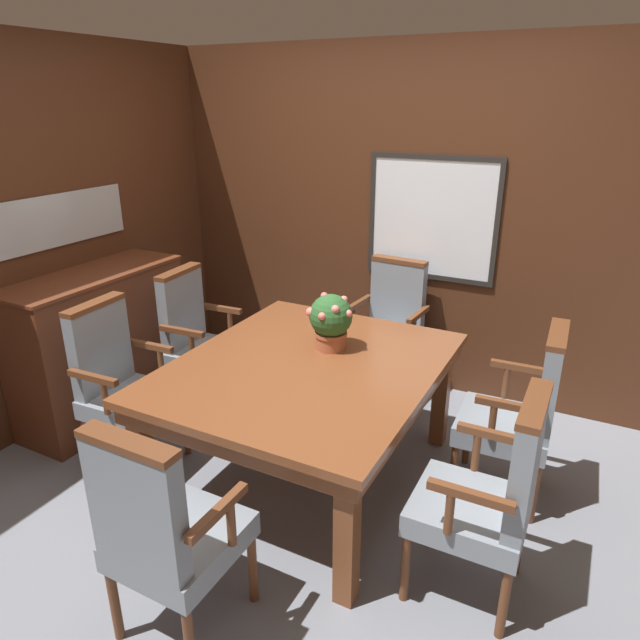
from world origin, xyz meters
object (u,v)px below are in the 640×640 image
at_px(chair_head_far, 390,325).
at_px(chair_right_far, 521,410).
at_px(chair_head_near, 165,529).
at_px(chair_left_far, 198,337).
at_px(dining_table, 307,378).
at_px(potted_plant, 331,320).
at_px(chair_right_near, 490,493).
at_px(chair_left_near, 120,381).
at_px(sideboard_cabinet, 102,344).

bearing_deg(chair_head_far, chair_right_far, -33.79).
height_order(chair_head_near, chair_left_far, same).
distance_m(dining_table, potted_plant, 0.36).
relative_size(dining_table, chair_head_near, 1.60).
bearing_deg(chair_right_far, chair_left_far, -92.59).
height_order(chair_right_near, chair_head_near, same).
distance_m(chair_right_near, chair_head_near, 1.32).
height_order(dining_table, chair_left_far, chair_left_far).
height_order(chair_right_near, chair_left_far, same).
distance_m(dining_table, chair_left_near, 1.11).
xyz_separation_m(chair_left_near, potted_plant, (1.08, 0.59, 0.37)).
xyz_separation_m(chair_head_near, sideboard_cabinet, (-1.63, 1.20, -0.03)).
xyz_separation_m(chair_head_far, sideboard_cabinet, (-1.64, -1.17, -0.03)).
bearing_deg(chair_left_far, chair_right_near, -113.62).
bearing_deg(sideboard_cabinet, chair_right_near, -8.68).
height_order(chair_head_far, sideboard_cabinet, sideboard_cabinet).
distance_m(chair_left_far, chair_left_near, 0.73).
xyz_separation_m(dining_table, chair_head_far, (0.03, 1.20, -0.11)).
xyz_separation_m(chair_right_far, potted_plant, (-1.06, -0.14, 0.37)).
height_order(chair_right_near, chair_left_near, same).
distance_m(chair_head_near, potted_plant, 1.46).
relative_size(chair_right_far, potted_plant, 3.11).
height_order(chair_left_far, potted_plant, potted_plant).
xyz_separation_m(chair_right_near, chair_head_near, (-1.06, -0.79, 0.00)).
distance_m(chair_head_near, sideboard_cabinet, 2.02).
xyz_separation_m(chair_right_far, chair_left_near, (-2.13, -0.73, 0.00)).
distance_m(dining_table, sideboard_cabinet, 1.62).
distance_m(chair_head_far, sideboard_cabinet, 2.01).
height_order(chair_head_near, chair_head_far, same).
relative_size(dining_table, sideboard_cabinet, 1.31).
height_order(chair_head_near, chair_left_near, same).
bearing_deg(chair_head_far, potted_plant, -86.01).
bearing_deg(chair_right_far, chair_head_near, -37.01).
distance_m(chair_right_near, chair_left_near, 2.13).
xyz_separation_m(dining_table, chair_right_far, (1.08, 0.38, -0.11)).
xyz_separation_m(chair_right_far, chair_left_far, (-2.14, 0.00, 0.00)).
relative_size(chair_head_near, sideboard_cabinet, 0.82).
bearing_deg(chair_head_near, chair_left_far, -54.73).
xyz_separation_m(dining_table, potted_plant, (0.02, 0.24, 0.26)).
height_order(chair_right_far, chair_left_near, same).
distance_m(dining_table, chair_head_near, 1.18).
relative_size(chair_head_near, potted_plant, 3.11).
bearing_deg(chair_left_near, potted_plant, -64.26).
distance_m(chair_left_far, potted_plant, 1.16).
bearing_deg(chair_left_near, chair_right_far, -74.06).
bearing_deg(chair_left_far, chair_left_near, 176.81).
bearing_deg(chair_left_far, dining_table, -113.59).
relative_size(dining_table, chair_right_far, 1.60).
bearing_deg(chair_head_far, sideboard_cabinet, -140.13).
bearing_deg(sideboard_cabinet, chair_right_far, 7.47).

